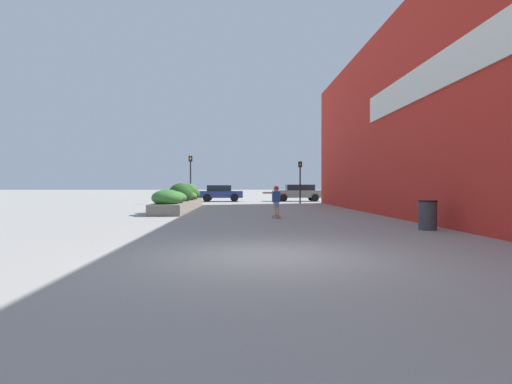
{
  "coord_description": "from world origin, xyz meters",
  "views": [
    {
      "loc": [
        -0.52,
        -7.73,
        1.35
      ],
      "look_at": [
        0.67,
        20.79,
        0.94
      ],
      "focal_mm": 28.0,
      "sensor_mm": 36.0,
      "label": 1
    }
  ],
  "objects_px": {
    "skateboard": "(276,216)",
    "traffic_light_right": "(300,175)",
    "traffic_light_left": "(191,171)",
    "skateboarder": "(276,198)",
    "car_leftmost": "(221,193)",
    "car_center_left": "(298,192)",
    "trash_bin": "(428,215)"
  },
  "relations": [
    {
      "from": "skateboarder",
      "to": "trash_bin",
      "type": "bearing_deg",
      "value": -60.48
    },
    {
      "from": "car_leftmost",
      "to": "skateboard",
      "type": "bearing_deg",
      "value": 9.87
    },
    {
      "from": "skateboard",
      "to": "traffic_light_right",
      "type": "xyz_separation_m",
      "value": [
        3.2,
        14.22,
        2.19
      ]
    },
    {
      "from": "skateboard",
      "to": "traffic_light_left",
      "type": "relative_size",
      "value": 0.2
    },
    {
      "from": "skateboarder",
      "to": "traffic_light_left",
      "type": "distance_m",
      "value": 15.48
    },
    {
      "from": "skateboard",
      "to": "trash_bin",
      "type": "distance_m",
      "value": 6.48
    },
    {
      "from": "skateboard",
      "to": "skateboarder",
      "type": "distance_m",
      "value": 0.79
    },
    {
      "from": "skateboarder",
      "to": "trash_bin",
      "type": "height_order",
      "value": "skateboarder"
    },
    {
      "from": "skateboard",
      "to": "car_leftmost",
      "type": "xyz_separation_m",
      "value": [
        -3.23,
        18.58,
        0.7
      ]
    },
    {
      "from": "car_leftmost",
      "to": "car_center_left",
      "type": "distance_m",
      "value": 7.01
    },
    {
      "from": "trash_bin",
      "to": "traffic_light_right",
      "type": "xyz_separation_m",
      "value": [
        -1.04,
        19.1,
        1.81
      ]
    },
    {
      "from": "car_leftmost",
      "to": "traffic_light_right",
      "type": "distance_m",
      "value": 7.92
    },
    {
      "from": "trash_bin",
      "to": "car_center_left",
      "type": "distance_m",
      "value": 23.81
    },
    {
      "from": "skateboard",
      "to": "car_center_left",
      "type": "bearing_deg",
      "value": 67.31
    },
    {
      "from": "car_center_left",
      "to": "trash_bin",
      "type": "bearing_deg",
      "value": -178.87
    },
    {
      "from": "skateboarder",
      "to": "car_center_left",
      "type": "height_order",
      "value": "car_center_left"
    },
    {
      "from": "traffic_light_left",
      "to": "skateboard",
      "type": "bearing_deg",
      "value": -69.51
    },
    {
      "from": "traffic_light_left",
      "to": "skateboarder",
      "type": "bearing_deg",
      "value": -69.51
    },
    {
      "from": "skateboard",
      "to": "skateboarder",
      "type": "relative_size",
      "value": 0.58
    },
    {
      "from": "car_center_left",
      "to": "traffic_light_right",
      "type": "distance_m",
      "value": 4.95
    },
    {
      "from": "skateboard",
      "to": "car_leftmost",
      "type": "relative_size",
      "value": 0.19
    },
    {
      "from": "car_leftmost",
      "to": "traffic_light_right",
      "type": "height_order",
      "value": "traffic_light_right"
    },
    {
      "from": "trash_bin",
      "to": "traffic_light_right",
      "type": "height_order",
      "value": "traffic_light_right"
    },
    {
      "from": "car_leftmost",
      "to": "car_center_left",
      "type": "height_order",
      "value": "car_center_left"
    },
    {
      "from": "skateboarder",
      "to": "car_leftmost",
      "type": "xyz_separation_m",
      "value": [
        -3.23,
        18.58,
        -0.09
      ]
    },
    {
      "from": "skateboarder",
      "to": "traffic_light_right",
      "type": "xyz_separation_m",
      "value": [
        3.2,
        14.22,
        1.4
      ]
    },
    {
      "from": "skateboarder",
      "to": "trash_bin",
      "type": "distance_m",
      "value": 6.48
    },
    {
      "from": "car_center_left",
      "to": "skateboarder",
      "type": "bearing_deg",
      "value": 168.73
    },
    {
      "from": "traffic_light_left",
      "to": "traffic_light_right",
      "type": "xyz_separation_m",
      "value": [
        8.59,
        -0.2,
        -0.26
      ]
    },
    {
      "from": "car_center_left",
      "to": "traffic_light_left",
      "type": "distance_m",
      "value": 10.34
    },
    {
      "from": "car_leftmost",
      "to": "traffic_light_left",
      "type": "bearing_deg",
      "value": -27.31
    },
    {
      "from": "skateboarder",
      "to": "skateboard",
      "type": "bearing_deg",
      "value": 0.0
    }
  ]
}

